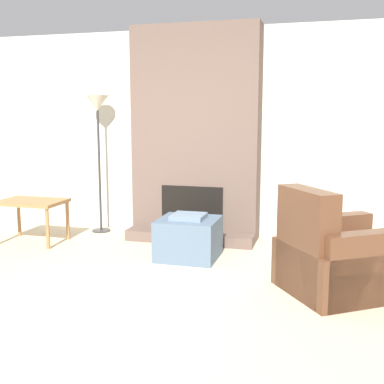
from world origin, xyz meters
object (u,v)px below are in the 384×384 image
at_px(ottoman, 189,238).
at_px(side_table, 32,206).
at_px(armchair, 339,260).
at_px(floor_lamp_left, 98,115).

distance_m(ottoman, side_table, 2.02).
relative_size(armchair, side_table, 1.69).
xyz_separation_m(ottoman, side_table, (-2.01, 0.13, 0.23)).
height_order(ottoman, floor_lamp_left, floor_lamp_left).
bearing_deg(ottoman, armchair, -22.16).
relative_size(ottoman, side_table, 0.82).
xyz_separation_m(ottoman, armchair, (1.54, -0.63, 0.06)).
relative_size(ottoman, floor_lamp_left, 0.35).
distance_m(side_table, floor_lamp_left, 1.41).
bearing_deg(floor_lamp_left, armchair, -26.33).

